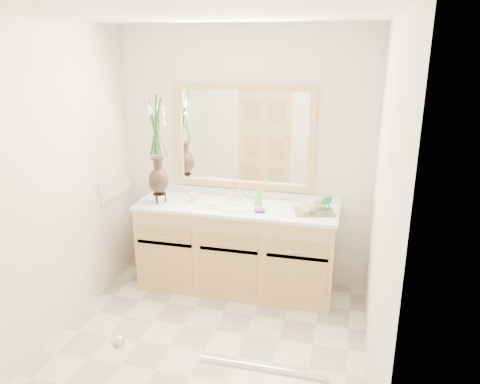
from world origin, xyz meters
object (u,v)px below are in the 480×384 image
(soap_bottle, at_px, (258,197))
(tray, at_px, (314,212))
(tumbler, at_px, (194,197))
(flower_vase, at_px, (156,139))

(soap_bottle, relative_size, tray, 0.44)
(soap_bottle, bearing_deg, tray, -18.21)
(tumbler, height_order, soap_bottle, soap_bottle)
(soap_bottle, bearing_deg, flower_vase, 179.18)
(tumbler, distance_m, tray, 1.12)
(tray, bearing_deg, soap_bottle, 158.47)
(tray, bearing_deg, flower_vase, 169.56)
(flower_vase, bearing_deg, tray, 2.90)
(flower_vase, distance_m, soap_bottle, 1.05)
(tumbler, height_order, tray, tumbler)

